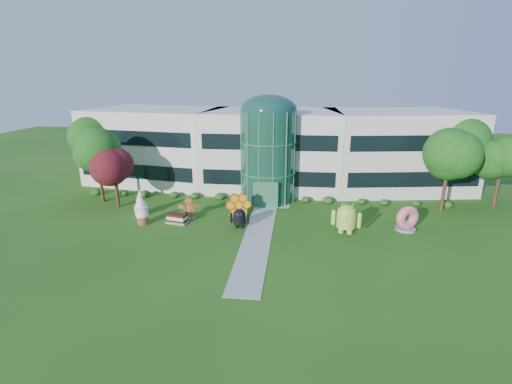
# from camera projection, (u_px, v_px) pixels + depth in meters

# --- Properties ---
(ground) EXTENTS (140.00, 140.00, 0.00)m
(ground) POSITION_uv_depth(u_px,v_px,m) (256.00, 244.00, 30.44)
(ground) COLOR #215114
(ground) RESTS_ON ground
(building) EXTENTS (46.00, 15.00, 9.30)m
(building) POSITION_uv_depth(u_px,v_px,m) (272.00, 148.00, 46.17)
(building) COLOR beige
(building) RESTS_ON ground
(atrium) EXTENTS (6.00, 6.00, 9.80)m
(atrium) POSITION_uv_depth(u_px,v_px,m) (268.00, 156.00, 40.39)
(atrium) COLOR #194738
(atrium) RESTS_ON ground
(walkway) EXTENTS (2.40, 20.00, 0.04)m
(walkway) POSITION_uv_depth(u_px,v_px,m) (258.00, 234.00, 32.33)
(walkway) COLOR #9E9E93
(walkway) RESTS_ON ground
(tree_red) EXTENTS (4.00, 4.00, 6.00)m
(tree_red) POSITION_uv_depth(u_px,v_px,m) (116.00, 179.00, 38.35)
(tree_red) COLOR #3F0C14
(tree_red) RESTS_ON ground
(trees_backdrop) EXTENTS (52.00, 8.00, 8.40)m
(trees_backdrop) POSITION_uv_depth(u_px,v_px,m) (269.00, 160.00, 41.55)
(trees_backdrop) COLOR #144E13
(trees_backdrop) RESTS_ON ground
(android_green) EXTENTS (3.05, 2.40, 3.05)m
(android_green) POSITION_uv_depth(u_px,v_px,m) (346.00, 217.00, 32.09)
(android_green) COLOR #A1D443
(android_green) RESTS_ON ground
(android_black) EXTENTS (1.84, 1.25, 2.07)m
(android_black) POSITION_uv_depth(u_px,v_px,m) (239.00, 217.00, 33.47)
(android_black) COLOR black
(android_black) RESTS_ON ground
(donut) EXTENTS (2.46, 1.91, 2.31)m
(donut) POSITION_uv_depth(u_px,v_px,m) (407.00, 218.00, 32.88)
(donut) COLOR #DC536E
(donut) RESTS_ON ground
(gingerbread) EXTENTS (2.45, 1.48, 2.12)m
(gingerbread) POSITION_uv_depth(u_px,v_px,m) (189.00, 207.00, 35.83)
(gingerbread) COLOR brown
(gingerbread) RESTS_ON ground
(ice_cream_sandwich) EXTENTS (2.16, 1.39, 0.89)m
(ice_cream_sandwich) POSITION_uv_depth(u_px,v_px,m) (177.00, 218.00, 34.70)
(ice_cream_sandwich) COLOR black
(ice_cream_sandwich) RESTS_ON ground
(honeycomb) EXTENTS (2.82, 1.74, 2.08)m
(honeycomb) POSITION_uv_depth(u_px,v_px,m) (239.00, 206.00, 36.41)
(honeycomb) COLOR yellow
(honeycomb) RESTS_ON ground
(froyo) EXTENTS (1.57, 1.57, 2.56)m
(froyo) POSITION_uv_depth(u_px,v_px,m) (141.00, 203.00, 36.55)
(froyo) COLOR white
(froyo) RESTS_ON ground
(cupcake) EXTENTS (1.54, 1.54, 1.47)m
(cupcake) POSITION_uv_depth(u_px,v_px,m) (142.00, 217.00, 34.36)
(cupcake) COLOR white
(cupcake) RESTS_ON ground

